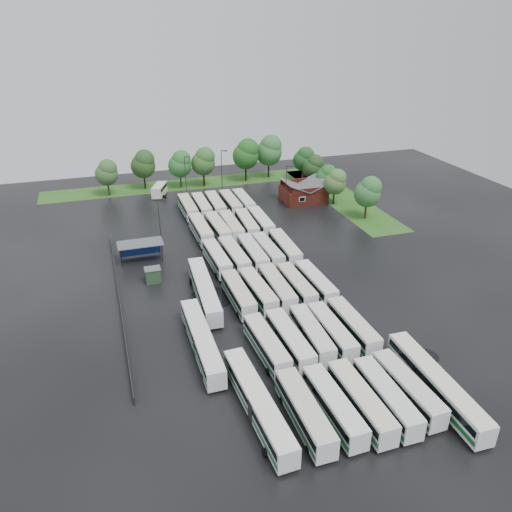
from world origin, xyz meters
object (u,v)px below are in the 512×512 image
object	(u,v)px
brick_building	(303,194)
artic_bus_west_a	(258,403)
minibus	(159,190)
artic_bus_east	(436,384)

from	to	relation	value
brick_building	artic_bus_west_a	size ratio (longest dim) A/B	0.57
artic_bus_west_a	minibus	xyz separation A→B (m)	(0.09, 80.24, -0.22)
brick_building	artic_bus_east	size ratio (longest dim) A/B	0.56
artic_bus_west_a	minibus	world-z (taller)	artic_bus_west_a
artic_bus_west_a	artic_bus_east	distance (m)	21.34
artic_bus_east	minibus	distance (m)	86.25
brick_building	artic_bus_east	distance (m)	70.05
artic_bus_west_a	minibus	bearing A→B (deg)	87.05
brick_building	minibus	distance (m)	35.99
artic_bus_west_a	minibus	distance (m)	80.24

